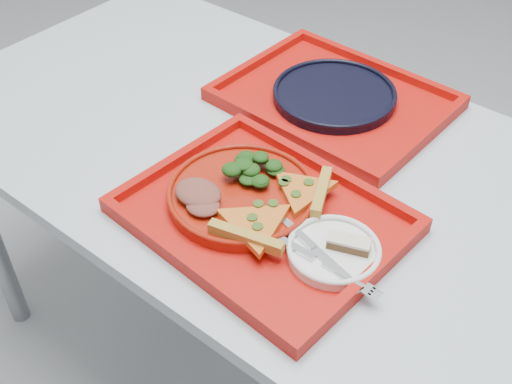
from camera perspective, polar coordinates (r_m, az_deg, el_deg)
ground at (r=1.80m, az=2.40°, el=-16.06°), size 10.00×10.00×0.00m
table at (r=1.28m, az=3.25°, el=0.19°), size 1.60×0.80×0.75m
tray_main at (r=1.10m, az=0.59°, el=-2.38°), size 0.47×0.38×0.01m
tray_far at (r=1.39m, az=6.93°, el=8.00°), size 0.46×0.37×0.01m
dinner_plate at (r=1.12m, az=-1.28°, el=-0.33°), size 0.26×0.26×0.02m
side_plate at (r=1.04m, az=6.90°, el=-5.38°), size 0.15×0.15×0.01m
navy_plate at (r=1.38m, az=6.97°, el=8.48°), size 0.26×0.26×0.02m
pizza_slice_a at (r=1.05m, az=-0.06°, el=-2.75°), size 0.16×0.17×0.02m
pizza_slice_b at (r=1.11m, az=4.16°, el=0.29°), size 0.17×0.16×0.02m
salad_heap at (r=1.14m, az=-0.45°, el=2.35°), size 0.09×0.08×0.04m
meat_portion at (r=1.10m, az=-5.19°, el=-0.07°), size 0.09×0.07×0.03m
dessert_bar at (r=1.03m, az=8.26°, el=-4.55°), size 0.07×0.05×0.02m
knife at (r=1.02m, az=5.72°, el=-5.45°), size 0.18×0.06×0.01m
fork at (r=1.01m, az=5.86°, el=-6.27°), size 0.19×0.02×0.01m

